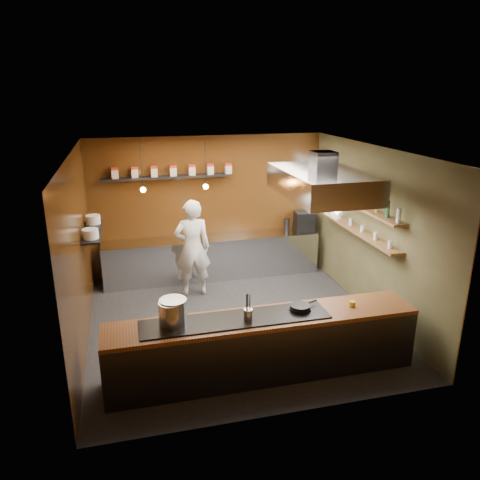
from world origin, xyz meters
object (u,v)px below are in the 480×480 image
object	(u,v)px
stockpot_large	(171,313)
espresso_machine	(304,221)
chef	(192,248)
extractor_hood	(322,183)
stockpot_small	(173,311)

from	to	relation	value
stockpot_large	espresso_machine	xyz separation A→B (m)	(3.36, 3.77, 0.00)
stockpot_large	chef	bearing A→B (deg)	76.24
espresso_machine	extractor_hood	bearing A→B (deg)	-101.36
stockpot_small	espresso_machine	world-z (taller)	espresso_machine
stockpot_small	chef	size ratio (longest dim) A/B	0.19
stockpot_large	extractor_hood	bearing A→B (deg)	24.20
stockpot_small	stockpot_large	bearing A→B (deg)	-125.56
stockpot_large	espresso_machine	bearing A→B (deg)	48.28
extractor_hood	stockpot_small	world-z (taller)	extractor_hood
stockpot_large	stockpot_small	distance (m)	0.05
stockpot_large	chef	xyz separation A→B (m)	(0.72, 2.94, -0.14)
espresso_machine	chef	world-z (taller)	chef
chef	extractor_hood	bearing A→B (deg)	136.41
stockpot_large	stockpot_small	bearing A→B (deg)	54.44
chef	espresso_machine	bearing A→B (deg)	-161.99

